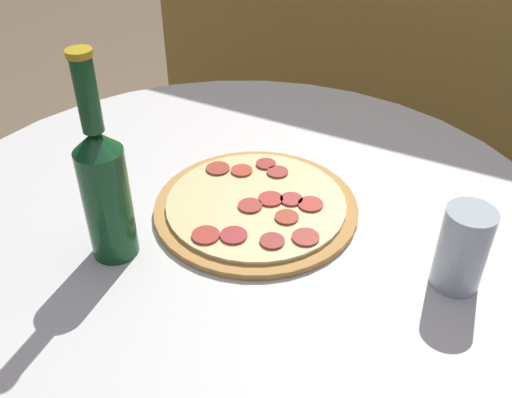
{
  "coord_description": "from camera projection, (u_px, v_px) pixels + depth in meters",
  "views": [
    {
      "loc": [
        0.33,
        -0.55,
        1.21
      ],
      "look_at": [
        0.01,
        0.04,
        0.71
      ],
      "focal_mm": 40.0,
      "sensor_mm": 36.0,
      "label": 1
    }
  ],
  "objects": [
    {
      "name": "pizza",
      "position": [
        256.0,
        206.0,
        0.85
      ],
      "size": [
        0.3,
        0.3,
        0.02
      ],
      "color": "#C68E47",
      "rests_on": "table"
    },
    {
      "name": "drinking_glass",
      "position": [
        463.0,
        249.0,
        0.7
      ],
      "size": [
        0.06,
        0.06,
        0.11
      ],
      "color": "#ADBCC6",
      "rests_on": "table"
    },
    {
      "name": "beer_bottle",
      "position": [
        105.0,
        187.0,
        0.71
      ],
      "size": [
        0.06,
        0.06,
        0.29
      ],
      "color": "#144C23",
      "rests_on": "table"
    },
    {
      "name": "table",
      "position": [
        238.0,
        303.0,
        0.92
      ],
      "size": [
        0.99,
        0.99,
        0.69
      ],
      "color": "silver",
      "rests_on": "ground_plane"
    }
  ]
}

